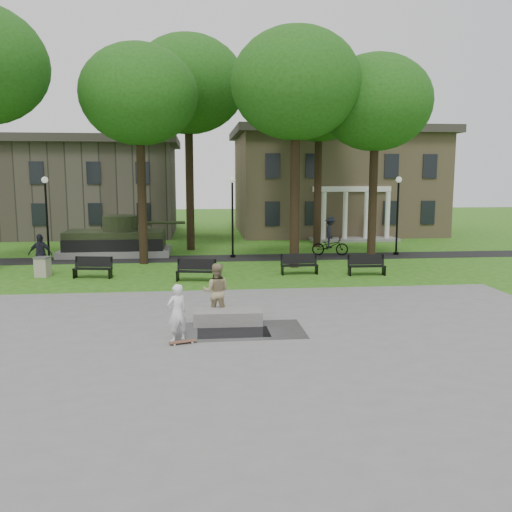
{
  "coord_description": "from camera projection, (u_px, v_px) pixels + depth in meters",
  "views": [
    {
      "loc": [
        -1.53,
        -19.33,
        4.77
      ],
      "look_at": [
        0.91,
        3.28,
        1.4
      ],
      "focal_mm": 38.0,
      "sensor_mm": 36.0,
      "label": 1
    }
  ],
  "objects": [
    {
      "name": "skateboarder",
      "position": [
        177.0,
        313.0,
        15.61
      ],
      "size": [
        0.73,
        0.65,
        1.69
      ],
      "primitive_type": "imported",
      "rotation": [
        0.0,
        0.0,
        3.66
      ],
      "color": "white",
      "rests_on": "plaza"
    },
    {
      "name": "tree_3",
      "position": [
        376.0,
        103.0,
        28.8
      ],
      "size": [
        6.0,
        6.0,
        11.19
      ],
      "color": "black",
      "rests_on": "ground"
    },
    {
      "name": "concrete_block",
      "position": [
        228.0,
        317.0,
        17.55
      ],
      "size": [
        2.23,
        1.07,
        0.45
      ],
      "primitive_type": "cube",
      "rotation": [
        0.0,
        0.0,
        -0.03
      ],
      "color": "gray",
      "rests_on": "plaza"
    },
    {
      "name": "park_bench_3",
      "position": [
        366.0,
        264.0,
        26.21
      ],
      "size": [
        1.81,
        0.57,
        1.0
      ],
      "rotation": [
        0.0,
        0.0,
        -0.03
      ],
      "color": "black",
      "rests_on": "ground"
    },
    {
      "name": "building_right",
      "position": [
        334.0,
        181.0,
        45.86
      ],
      "size": [
        17.0,
        12.0,
        8.6
      ],
      "color": "#9E8460",
      "rests_on": "ground"
    },
    {
      "name": "cyclist",
      "position": [
        330.0,
        240.0,
        32.72
      ],
      "size": [
        2.27,
        1.33,
        2.36
      ],
      "rotation": [
        0.0,
        0.0,
        1.41
      ],
      "color": "black",
      "rests_on": "ground"
    },
    {
      "name": "ground",
      "position": [
        241.0,
        307.0,
        19.87
      ],
      "size": [
        120.0,
        120.0,
        0.0
      ],
      "primitive_type": "plane",
      "color": "#255A15",
      "rests_on": "ground"
    },
    {
      "name": "park_bench_0",
      "position": [
        93.0,
        267.0,
        25.51
      ],
      "size": [
        1.85,
        0.82,
        1.0
      ],
      "rotation": [
        0.0,
        0.0,
        -0.17
      ],
      "color": "black",
      "rests_on": "ground"
    },
    {
      "name": "lamp_left",
      "position": [
        47.0,
        211.0,
        30.49
      ],
      "size": [
        0.36,
        0.36,
        4.73
      ],
      "color": "black",
      "rests_on": "ground"
    },
    {
      "name": "building_left",
      "position": [
        81.0,
        190.0,
        44.23
      ],
      "size": [
        15.0,
        10.0,
        7.2
      ],
      "primitive_type": "cube",
      "color": "#4C443D",
      "rests_on": "ground"
    },
    {
      "name": "friend_watching",
      "position": [
        216.0,
        291.0,
        18.01
      ],
      "size": [
        1.01,
        0.84,
        1.89
      ],
      "primitive_type": "imported",
      "rotation": [
        0.0,
        0.0,
        2.99
      ],
      "color": "tan",
      "rests_on": "plaza"
    },
    {
      "name": "trash_bin",
      "position": [
        43.0,
        267.0,
        25.82
      ],
      "size": [
        0.78,
        0.78,
        0.96
      ],
      "rotation": [
        0.0,
        0.0,
        -0.21
      ],
      "color": "#B1A692",
      "rests_on": "ground"
    },
    {
      "name": "plaza",
      "position": [
        255.0,
        350.0,
        14.95
      ],
      "size": [
        22.0,
        16.0,
        0.02
      ],
      "primitive_type": "cube",
      "color": "gray",
      "rests_on": "ground"
    },
    {
      "name": "park_bench_2",
      "position": [
        299.0,
        264.0,
        26.46
      ],
      "size": [
        1.81,
        0.56,
        1.0
      ],
      "rotation": [
        0.0,
        0.0,
        0.02
      ],
      "color": "black",
      "rests_on": "ground"
    },
    {
      "name": "lamp_mid",
      "position": [
        232.0,
        210.0,
        31.61
      ],
      "size": [
        0.36,
        0.36,
        4.73
      ],
      "color": "black",
      "rests_on": "ground"
    },
    {
      "name": "pedestrian_walker",
      "position": [
        40.0,
        254.0,
        26.2
      ],
      "size": [
        1.23,
        0.66,
        2.01
      ],
      "primitive_type": "imported",
      "rotation": [
        0.0,
        0.0,
        -0.15
      ],
      "color": "black",
      "rests_on": "ground"
    },
    {
      "name": "tree_5",
      "position": [
        319.0,
        100.0,
        35.37
      ],
      "size": [
        6.4,
        6.4,
        12.44
      ],
      "color": "black",
      "rests_on": "ground"
    },
    {
      "name": "lamp_right",
      "position": [
        398.0,
        209.0,
        32.67
      ],
      "size": [
        0.36,
        0.36,
        4.73
      ],
      "color": "black",
      "rests_on": "ground"
    },
    {
      "name": "puddle",
      "position": [
        233.0,
        332.0,
        16.57
      ],
      "size": [
        2.2,
        1.2,
        0.0
      ],
      "primitive_type": "cube",
      "color": "black",
      "rests_on": "plaza"
    },
    {
      "name": "tree_4",
      "position": [
        188.0,
        85.0,
        33.87
      ],
      "size": [
        7.2,
        7.2,
        13.5
      ],
      "color": "black",
      "rests_on": "ground"
    },
    {
      "name": "tree_1",
      "position": [
        139.0,
        95.0,
        28.41
      ],
      "size": [
        6.2,
        6.2,
        11.63
      ],
      "color": "black",
      "rests_on": "ground"
    },
    {
      "name": "skateboard",
      "position": [
        183.0,
        343.0,
        15.45
      ],
      "size": [
        0.8,
        0.41,
        0.07
      ],
      "primitive_type": "cube",
      "rotation": [
        0.0,
        0.0,
        0.29
      ],
      "color": "brown",
      "rests_on": "plaza"
    },
    {
      "name": "park_bench_1",
      "position": [
        196.0,
        270.0,
        24.75
      ],
      "size": [
        1.85,
        0.86,
        1.0
      ],
      "rotation": [
        0.0,
        0.0,
        -0.19
      ],
      "color": "black",
      "rests_on": "ground"
    },
    {
      "name": "tank_monument",
      "position": [
        116.0,
        241.0,
        32.83
      ],
      "size": [
        7.45,
        3.4,
        2.4
      ],
      "color": "gray",
      "rests_on": "ground"
    },
    {
      "name": "tree_2",
      "position": [
        296.0,
        85.0,
        27.24
      ],
      "size": [
        6.6,
        6.6,
        12.16
      ],
      "color": "black",
      "rests_on": "ground"
    },
    {
      "name": "footpath",
      "position": [
        225.0,
        258.0,
        31.67
      ],
      "size": [
        44.0,
        2.6,
        0.01
      ],
      "primitive_type": "cube",
      "color": "black",
      "rests_on": "ground"
    }
  ]
}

